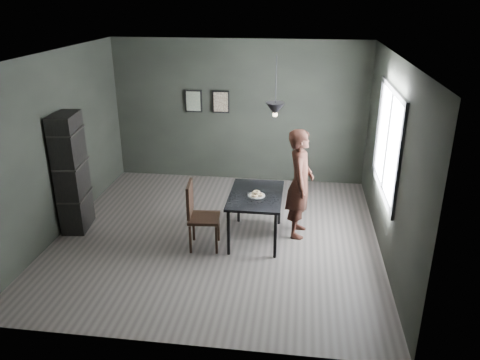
# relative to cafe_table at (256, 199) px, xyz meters

# --- Properties ---
(ground) EXTENTS (5.00, 5.00, 0.00)m
(ground) POSITION_rel_cafe_table_xyz_m (-0.60, 0.00, -0.67)
(ground) COLOR #393532
(ground) RESTS_ON ground
(back_wall) EXTENTS (5.00, 0.10, 2.80)m
(back_wall) POSITION_rel_cafe_table_xyz_m (-0.60, 2.50, 0.73)
(back_wall) COLOR black
(back_wall) RESTS_ON ground
(ceiling) EXTENTS (5.00, 5.00, 0.02)m
(ceiling) POSITION_rel_cafe_table_xyz_m (-0.60, 0.00, 2.13)
(ceiling) COLOR silver
(ceiling) RESTS_ON ground
(window_assembly) EXTENTS (0.04, 1.96, 1.56)m
(window_assembly) POSITION_rel_cafe_table_xyz_m (1.87, 0.20, 0.93)
(window_assembly) COLOR white
(window_assembly) RESTS_ON ground
(cafe_table) EXTENTS (0.80, 1.20, 0.75)m
(cafe_table) POSITION_rel_cafe_table_xyz_m (0.00, 0.00, 0.00)
(cafe_table) COLOR black
(cafe_table) RESTS_ON ground
(white_plate) EXTENTS (0.23, 0.23, 0.01)m
(white_plate) POSITION_rel_cafe_table_xyz_m (0.02, -0.08, 0.08)
(white_plate) COLOR white
(white_plate) RESTS_ON cafe_table
(donut_pile) EXTENTS (0.18, 0.19, 0.08)m
(donut_pile) POSITION_rel_cafe_table_xyz_m (0.02, -0.08, 0.12)
(donut_pile) COLOR beige
(donut_pile) RESTS_ON white_plate
(woman) EXTENTS (0.45, 0.65, 1.73)m
(woman) POSITION_rel_cafe_table_xyz_m (0.65, 0.24, 0.19)
(woman) COLOR black
(woman) RESTS_ON ground
(wood_chair) EXTENTS (0.49, 0.49, 1.04)m
(wood_chair) POSITION_rel_cafe_table_xyz_m (-0.82, -0.37, -0.08)
(wood_chair) COLOR black
(wood_chair) RESTS_ON ground
(shelf_unit) EXTENTS (0.44, 0.68, 1.90)m
(shelf_unit) POSITION_rel_cafe_table_xyz_m (-2.92, -0.02, 0.28)
(shelf_unit) COLOR black
(shelf_unit) RESTS_ON ground
(pendant_lamp) EXTENTS (0.28, 0.28, 0.86)m
(pendant_lamp) POSITION_rel_cafe_table_xyz_m (0.25, 0.10, 1.38)
(pendant_lamp) COLOR black
(pendant_lamp) RESTS_ON ground
(framed_print_left) EXTENTS (0.34, 0.04, 0.44)m
(framed_print_left) POSITION_rel_cafe_table_xyz_m (-1.50, 2.47, 0.93)
(framed_print_left) COLOR black
(framed_print_left) RESTS_ON ground
(framed_print_right) EXTENTS (0.34, 0.04, 0.44)m
(framed_print_right) POSITION_rel_cafe_table_xyz_m (-0.95, 2.47, 0.93)
(framed_print_right) COLOR black
(framed_print_right) RESTS_ON ground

